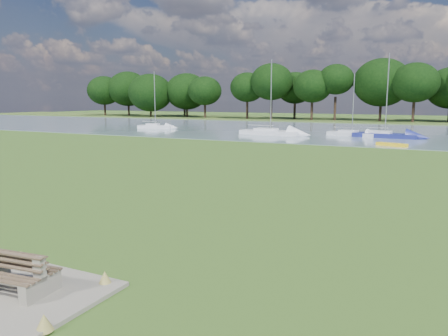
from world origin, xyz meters
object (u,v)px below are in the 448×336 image
at_px(sailboat_1, 270,131).
at_px(sailboat_3, 384,134).
at_px(kayak, 392,145).
at_px(sailboat_2, 351,133).
at_px(sailboat_5, 155,125).
at_px(bench_pair, 14,274).

bearing_deg(sailboat_1, sailboat_3, 13.15).
bearing_deg(kayak, sailboat_2, 140.82).
distance_m(kayak, sailboat_3, 9.46).
bearing_deg(sailboat_3, sailboat_5, -176.00).
relative_size(kayak, sailboat_5, 0.35).
distance_m(bench_pair, sailboat_2, 47.82).
height_order(sailboat_1, sailboat_5, sailboat_1).
relative_size(kayak, sailboat_3, 0.31).
bearing_deg(sailboat_1, sailboat_2, 19.53).
height_order(kayak, sailboat_1, sailboat_1).
bearing_deg(bench_pair, sailboat_3, 80.37).
distance_m(bench_pair, sailboat_1, 46.40).
relative_size(bench_pair, sailboat_3, 0.21).
bearing_deg(sailboat_2, sailboat_1, -149.00).
height_order(bench_pair, sailboat_2, sailboat_2).
bearing_deg(sailboat_5, sailboat_2, -11.74).
bearing_deg(sailboat_5, sailboat_3, -12.55).
distance_m(kayak, sailboat_1, 16.77).
xyz_separation_m(bench_pair, kayak, (4.65, 38.00, -0.32)).
xyz_separation_m(sailboat_1, sailboat_3, (13.38, 2.09, -0.00)).
xyz_separation_m(kayak, sailboat_5, (-34.72, 10.19, 0.33)).
height_order(sailboat_1, sailboat_2, sailboat_1).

